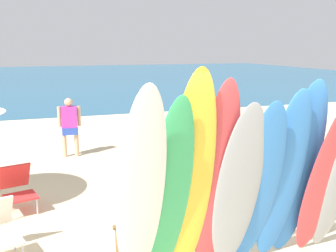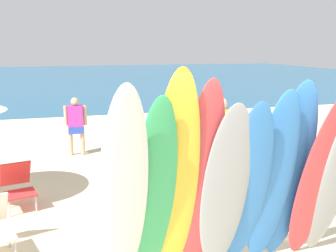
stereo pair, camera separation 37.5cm
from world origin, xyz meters
TOP-DOWN VIEW (x-y plane):
  - ground at (0.00, 14.00)m, footprint 60.00×60.00m
  - ocean_water at (0.00, 31.04)m, footprint 60.00×40.00m
  - surfboard_rack at (0.00, 0.00)m, footprint 3.04×0.07m
  - surfboard_white_0 at (-1.35, -0.71)m, footprint 0.54×0.96m
  - surfboard_green_1 at (-1.01, -0.63)m, footprint 0.49×0.82m
  - surfboard_yellow_2 at (-0.77, -0.64)m, footprint 0.59×0.83m
  - surfboard_red_3 at (-0.45, -0.61)m, footprint 0.51×0.73m
  - surfboard_grey_4 at (-0.18, -0.64)m, footprint 0.59×0.71m
  - surfboard_blue_5 at (0.10, -0.62)m, footprint 0.61×0.84m
  - surfboard_blue_6 at (0.44, -0.60)m, footprint 0.57×0.73m
  - surfboard_blue_7 at (0.69, -0.56)m, footprint 0.62×0.71m
  - surfboard_red_8 at (1.05, -0.67)m, footprint 0.58×0.77m
  - beachgoer_midbeach at (1.25, 2.76)m, footprint 0.57×0.40m
  - beachgoer_photographing at (-1.57, 5.36)m, footprint 0.56×0.24m
  - beach_chair_blue at (-2.71, 2.31)m, footprint 0.67×0.85m

SIDE VIEW (x-z plane):
  - ground at x=0.00m, z-range 0.00..0.00m
  - ocean_water at x=0.00m, z-range 0.00..0.02m
  - beach_chair_blue at x=-2.71m, z-range 0.03..0.81m
  - surfboard_rack at x=0.00m, z-range 0.18..0.76m
  - beachgoer_photographing at x=-1.57m, z-range 0.11..1.60m
  - beachgoer_midbeach at x=1.25m, z-range 0.13..1.84m
  - surfboard_grey_4 at x=-0.18m, z-range 0.00..2.19m
  - surfboard_blue_5 at x=0.10m, z-range 0.00..2.20m
  - surfboard_red_8 at x=1.05m, z-range 0.00..2.28m
  - surfboard_green_1 at x=-1.01m, z-range 0.00..2.31m
  - surfboard_blue_6 at x=0.44m, z-range 0.00..2.31m
  - surfboard_blue_7 at x=0.69m, z-range 0.00..2.40m
  - surfboard_white_0 at x=-1.35m, z-range 0.00..2.45m
  - surfboard_red_3 at x=-0.45m, z-range 0.00..2.45m
  - surfboard_yellow_2 at x=-0.77m, z-range 0.00..2.57m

